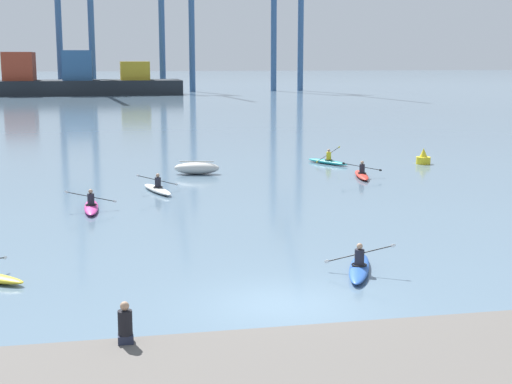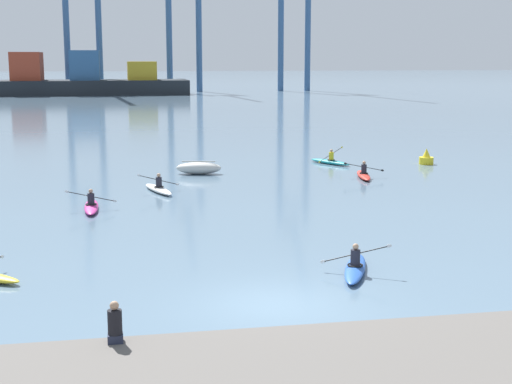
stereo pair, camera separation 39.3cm
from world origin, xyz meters
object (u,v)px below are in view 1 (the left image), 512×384
Objects in this scene: container_barge at (76,81)px; gantry_crane_east_mid at (177,6)px; kayak_magenta at (91,206)px; seated_onlooker at (125,325)px; channel_buoy at (423,158)px; kayak_blue at (359,267)px; capsized_dinghy at (197,168)px; kayak_red at (362,174)px; gantry_crane_west_mid at (74,3)px; kayak_white at (157,189)px; kayak_teal at (328,161)px.

gantry_crane_east_mid is at bearing 24.96° from container_barge.
seated_onlooker reaches higher than kayak_magenta.
channel_buoy reaches higher than kayak_blue.
kayak_red is (8.92, -3.03, -0.18)m from capsized_dinghy.
kayak_blue is (13.12, -121.25, -2.44)m from container_barge.
gantry_crane_east_mid is at bearing 87.10° from kayak_blue.
kayak_red is at bearing 60.60° from seated_onlooker.
gantry_crane_west_mid reaches higher than capsized_dinghy.
container_barge reaches higher than seated_onlooker.
kayak_magenta is (4.87, -118.00, -17.01)m from gantry_crane_west_mid.
kayak_blue is (-11.96, -22.30, -0.19)m from channel_buoy.
gantry_crane_west_mid reaches higher than channel_buoy.
channel_buoy is at bearing 61.78° from kayak_blue.
kayak_magenta and kayak_red have the same top height.
container_barge reaches higher than channel_buoy.
channel_buoy reaches higher than kayak_magenta.
seated_onlooker is at bearing -139.11° from kayak_blue.
seated_onlooker is (-2.08, -21.74, 0.94)m from kayak_white.
kayak_teal is at bearing 65.91° from seated_onlooker.
gantry_crane_east_mid is 131.67m from kayak_blue.
seated_onlooker reaches higher than kayak_blue.
gantry_crane_east_mid is 109.53m from channel_buoy.
kayak_red reaches higher than capsized_dinghy.
kayak_blue is 0.99× the size of kayak_magenta.
capsized_dinghy is (10.64, -108.57, -16.83)m from gantry_crane_west_mid.
gantry_crane_east_mid is 33.22× the size of channel_buoy.
kayak_teal is at bearing -90.31° from gantry_crane_east_mid.
gantry_crane_west_mid reaches higher than kayak_red.
capsized_dinghy is at bearing -84.01° from container_barge.
kayak_red is (6.33, 17.87, 0.00)m from kayak_blue.
kayak_white is (-11.81, -115.01, -16.79)m from gantry_crane_east_mid.
channel_buoy is (25.20, -107.17, -16.82)m from gantry_crane_west_mid.
seated_onlooker is at bearing -95.80° from gantry_crane_east_mid.
kayak_magenta is at bearing 93.43° from seated_onlooker.
gantry_crane_east_mid is 11.96× the size of capsized_dinghy.
gantry_crane_west_mid reaches higher than kayak_teal.
kayak_magenta is (-5.77, -9.43, -0.18)m from capsized_dinghy.
capsized_dinghy is (-9.19, -109.54, -16.61)m from gantry_crane_east_mid.
kayak_teal reaches higher than kayak_magenta.
kayak_blue is 3.77× the size of seated_onlooker.
gantry_crane_west_mid is 136.86m from seated_onlooker.
seated_onlooker is at bearing -87.50° from gantry_crane_west_mid.
kayak_white is at bearing -95.87° from gantry_crane_east_mid.
seated_onlooker is (5.83, -127.57, -1.49)m from container_barge.
kayak_teal is (-0.57, -106.94, -16.79)m from gantry_crane_east_mid.
kayak_magenta reaches higher than capsized_dinghy.
kayak_magenta is at bearing -121.46° from capsized_dinghy.
channel_buoy is 0.29× the size of kayak_red.
kayak_blue reaches higher than capsized_dinghy.
channel_buoy reaches higher than kayak_red.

